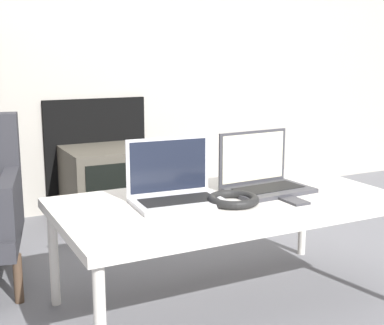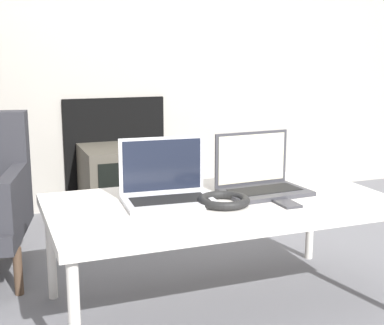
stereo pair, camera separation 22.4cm
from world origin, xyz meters
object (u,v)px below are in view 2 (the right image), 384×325
laptop_right (260,179)px  tv (125,182)px  laptop_left (166,187)px  headphones (224,200)px  phone (286,203)px

laptop_right → tv: 1.25m
laptop_left → headphones: laptop_left is taller
laptop_right → tv: bearing=98.2°
laptop_right → phone: bearing=-92.5°
laptop_left → laptop_right: (0.39, 0.00, 0.00)m
phone → headphones: bearing=161.0°
phone → laptop_left: bearing=153.4°
headphones → phone: 0.22m
headphones → tv: (-0.04, 1.32, -0.23)m
laptop_left → tv: size_ratio=0.69×
laptop_left → phone: (0.39, -0.19, -0.05)m
laptop_right → phone: laptop_right is taller
laptop_left → phone: 0.44m
phone → tv: phone is taller
phone → laptop_right: bearing=91.1°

